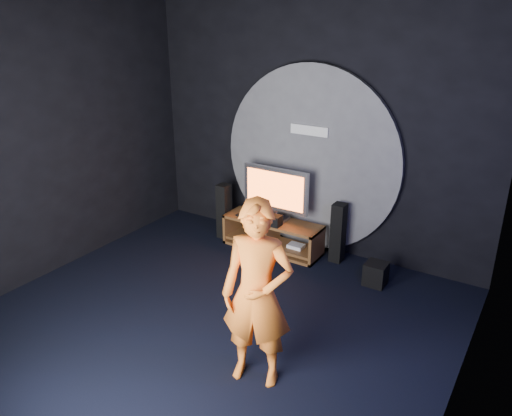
{
  "coord_description": "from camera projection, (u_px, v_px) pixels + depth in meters",
  "views": [
    {
      "loc": [
        2.89,
        -3.58,
        3.23
      ],
      "look_at": [
        -0.01,
        1.05,
        1.05
      ],
      "focal_mm": 35.0,
      "sensor_mm": 36.0,
      "label": 1
    }
  ],
  "objects": [
    {
      "name": "media_console",
      "position": [
        273.0,
        237.0,
        7.15
      ],
      "size": [
        1.44,
        0.45,
        0.45
      ],
      "color": "brown",
      "rests_on": "ground"
    },
    {
      "name": "remote",
      "position": [
        242.0,
        216.0,
        7.18
      ],
      "size": [
        0.18,
        0.05,
        0.02
      ],
      "primitive_type": "cube",
      "color": "black",
      "rests_on": "media_console"
    },
    {
      "name": "subwoofer",
      "position": [
        376.0,
        274.0,
        6.25
      ],
      "size": [
        0.26,
        0.26,
        0.29
      ],
      "primitive_type": "cube",
      "color": "black",
      "rests_on": "ground"
    },
    {
      "name": "left_wall",
      "position": [
        35.0,
        141.0,
        6.02
      ],
      "size": [
        0.04,
        5.0,
        3.5
      ],
      "primitive_type": "cube",
      "color": "black",
      "rests_on": "ground"
    },
    {
      "name": "tower_speaker_right",
      "position": [
        338.0,
        233.0,
        6.74
      ],
      "size": [
        0.17,
        0.19,
        0.84
      ],
      "primitive_type": "cube",
      "color": "black",
      "rests_on": "ground"
    },
    {
      "name": "wall_disc_panel",
      "position": [
        310.0,
        159.0,
        6.88
      ],
      "size": [
        2.6,
        0.11,
        2.6
      ],
      "color": "#515156",
      "rests_on": "ground"
    },
    {
      "name": "floor",
      "position": [
        205.0,
        328.0,
        5.44
      ],
      "size": [
        5.0,
        5.0,
        0.0
      ],
      "primitive_type": "plane",
      "color": "black",
      "rests_on": "ground"
    },
    {
      "name": "player",
      "position": [
        257.0,
        295.0,
        4.39
      ],
      "size": [
        0.74,
        0.58,
        1.78
      ],
      "primitive_type": "imported",
      "rotation": [
        0.0,
        0.0,
        0.27
      ],
      "color": "orange",
      "rests_on": "ground"
    },
    {
      "name": "back_wall",
      "position": [
        313.0,
        127.0,
        6.76
      ],
      "size": [
        5.0,
        0.04,
        3.5
      ],
      "primitive_type": "cube",
      "color": "black",
      "rests_on": "ground"
    },
    {
      "name": "tv",
      "position": [
        276.0,
        192.0,
        6.96
      ],
      "size": [
        1.0,
        0.22,
        0.76
      ],
      "color": "#A8A7AE",
      "rests_on": "media_console"
    },
    {
      "name": "right_wall",
      "position": [
        475.0,
        232.0,
        3.56
      ],
      "size": [
        0.04,
        5.0,
        3.5
      ],
      "primitive_type": "cube",
      "color": "black",
      "rests_on": "ground"
    },
    {
      "name": "tower_speaker_left",
      "position": [
        224.0,
        211.0,
        7.47
      ],
      "size": [
        0.17,
        0.19,
        0.84
      ],
      "primitive_type": "cube",
      "color": "black",
      "rests_on": "ground"
    },
    {
      "name": "center_speaker",
      "position": [
        268.0,
        219.0,
        6.92
      ],
      "size": [
        0.4,
        0.15,
        0.15
      ],
      "primitive_type": "cube",
      "color": "black",
      "rests_on": "media_console"
    }
  ]
}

